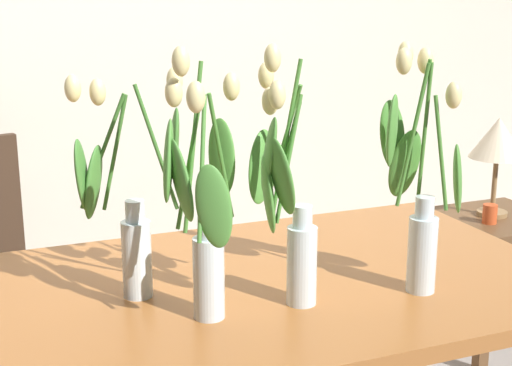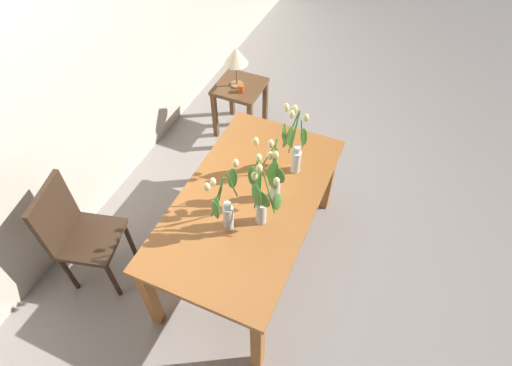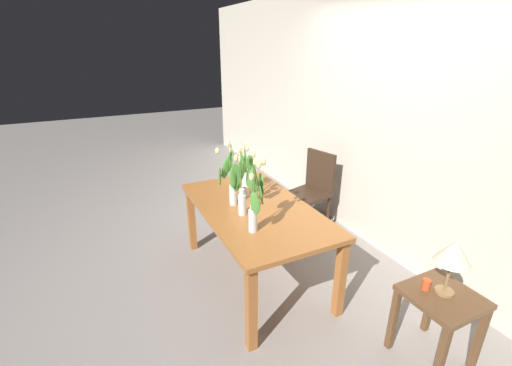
{
  "view_description": "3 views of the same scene",
  "coord_description": "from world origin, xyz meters",
  "px_view_note": "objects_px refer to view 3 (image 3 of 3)",
  "views": [
    {
      "loc": [
        -0.61,
        -1.57,
        1.43
      ],
      "look_at": [
        0.02,
        -0.03,
        1.0
      ],
      "focal_mm": 52.34,
      "sensor_mm": 36.0,
      "label": 1
    },
    {
      "loc": [
        -1.59,
        -0.75,
        2.93
      ],
      "look_at": [
        -0.03,
        -0.07,
        0.96
      ],
      "focal_mm": 29.24,
      "sensor_mm": 36.0,
      "label": 2
    },
    {
      "loc": [
        2.47,
        -1.2,
        2.08
      ],
      "look_at": [
        -0.01,
        0.01,
        0.96
      ],
      "focal_mm": 24.23,
      "sensor_mm": 36.0,
      "label": 3
    }
  ],
  "objects_px": {
    "tulip_vase_2": "(241,188)",
    "table_lamp": "(454,253)",
    "tulip_vase_1": "(245,175)",
    "tulip_vase_3": "(255,203)",
    "pillar_candle": "(426,284)",
    "side_table": "(440,309)",
    "tulip_vase_0": "(231,180)",
    "dining_chair": "(314,186)",
    "dining_table": "(255,216)"
  },
  "relations": [
    {
      "from": "tulip_vase_2",
      "to": "table_lamp",
      "type": "xyz_separation_m",
      "value": [
        1.31,
        0.88,
        -0.11
      ]
    },
    {
      "from": "tulip_vase_1",
      "to": "tulip_vase_2",
      "type": "relative_size",
      "value": 0.91
    },
    {
      "from": "tulip_vase_3",
      "to": "pillar_candle",
      "type": "height_order",
      "value": "tulip_vase_3"
    },
    {
      "from": "table_lamp",
      "to": "pillar_candle",
      "type": "height_order",
      "value": "table_lamp"
    },
    {
      "from": "side_table",
      "to": "pillar_candle",
      "type": "relative_size",
      "value": 7.33
    },
    {
      "from": "tulip_vase_0",
      "to": "dining_chair",
      "type": "xyz_separation_m",
      "value": [
        -0.44,
        1.21,
        -0.45
      ]
    },
    {
      "from": "table_lamp",
      "to": "pillar_candle",
      "type": "xyz_separation_m",
      "value": [
        -0.08,
        -0.08,
        -0.27
      ]
    },
    {
      "from": "side_table",
      "to": "table_lamp",
      "type": "bearing_deg",
      "value": 121.29
    },
    {
      "from": "tulip_vase_0",
      "to": "side_table",
      "type": "height_order",
      "value": "tulip_vase_0"
    },
    {
      "from": "tulip_vase_2",
      "to": "dining_table",
      "type": "bearing_deg",
      "value": 106.1
    },
    {
      "from": "tulip_vase_3",
      "to": "dining_chair",
      "type": "xyz_separation_m",
      "value": [
        -0.95,
        1.22,
        -0.45
      ]
    },
    {
      "from": "tulip_vase_0",
      "to": "tulip_vase_1",
      "type": "bearing_deg",
      "value": 121.36
    },
    {
      "from": "tulip_vase_0",
      "to": "tulip_vase_2",
      "type": "distance_m",
      "value": 0.19
    },
    {
      "from": "side_table",
      "to": "pillar_candle",
      "type": "bearing_deg",
      "value": -146.42
    },
    {
      "from": "tulip_vase_1",
      "to": "side_table",
      "type": "height_order",
      "value": "tulip_vase_1"
    },
    {
      "from": "pillar_candle",
      "to": "side_table",
      "type": "bearing_deg",
      "value": 33.58
    },
    {
      "from": "dining_chair",
      "to": "table_lamp",
      "type": "relative_size",
      "value": 2.34
    },
    {
      "from": "dining_chair",
      "to": "pillar_candle",
      "type": "height_order",
      "value": "dining_chair"
    },
    {
      "from": "tulip_vase_0",
      "to": "table_lamp",
      "type": "bearing_deg",
      "value": 30.58
    },
    {
      "from": "tulip_vase_0",
      "to": "tulip_vase_1",
      "type": "relative_size",
      "value": 1.11
    },
    {
      "from": "tulip_vase_0",
      "to": "tulip_vase_2",
      "type": "xyz_separation_m",
      "value": [
        0.19,
        0.01,
        -0.01
      ]
    },
    {
      "from": "tulip_vase_3",
      "to": "table_lamp",
      "type": "height_order",
      "value": "tulip_vase_3"
    },
    {
      "from": "tulip_vase_2",
      "to": "pillar_candle",
      "type": "xyz_separation_m",
      "value": [
        1.23,
        0.8,
        -0.38
      ]
    },
    {
      "from": "tulip_vase_2",
      "to": "side_table",
      "type": "relative_size",
      "value": 1.06
    },
    {
      "from": "tulip_vase_0",
      "to": "pillar_candle",
      "type": "xyz_separation_m",
      "value": [
        1.43,
        0.81,
        -0.38
      ]
    },
    {
      "from": "tulip_vase_3",
      "to": "table_lamp",
      "type": "distance_m",
      "value": 1.35
    },
    {
      "from": "dining_table",
      "to": "pillar_candle",
      "type": "distance_m",
      "value": 1.44
    },
    {
      "from": "dining_chair",
      "to": "pillar_candle",
      "type": "relative_size",
      "value": 12.4
    },
    {
      "from": "tulip_vase_0",
      "to": "side_table",
      "type": "relative_size",
      "value": 1.06
    },
    {
      "from": "dining_table",
      "to": "dining_chair",
      "type": "relative_size",
      "value": 1.72
    },
    {
      "from": "tulip_vase_2",
      "to": "tulip_vase_3",
      "type": "xyz_separation_m",
      "value": [
        0.32,
        -0.03,
        0.01
      ]
    },
    {
      "from": "dining_chair",
      "to": "pillar_candle",
      "type": "distance_m",
      "value": 1.91
    },
    {
      "from": "dining_table",
      "to": "pillar_candle",
      "type": "bearing_deg",
      "value": 27.01
    },
    {
      "from": "dining_chair",
      "to": "side_table",
      "type": "bearing_deg",
      "value": -9.73
    },
    {
      "from": "tulip_vase_2",
      "to": "table_lamp",
      "type": "bearing_deg",
      "value": 33.93
    },
    {
      "from": "side_table",
      "to": "table_lamp",
      "type": "height_order",
      "value": "table_lamp"
    },
    {
      "from": "tulip_vase_2",
      "to": "dining_chair",
      "type": "distance_m",
      "value": 1.42
    },
    {
      "from": "dining_chair",
      "to": "pillar_candle",
      "type": "xyz_separation_m",
      "value": [
        1.86,
        -0.4,
        0.06
      ]
    },
    {
      "from": "side_table",
      "to": "table_lamp",
      "type": "relative_size",
      "value": 1.38
    },
    {
      "from": "tulip_vase_1",
      "to": "table_lamp",
      "type": "relative_size",
      "value": 1.32
    },
    {
      "from": "tulip_vase_1",
      "to": "pillar_candle",
      "type": "relative_size",
      "value": 7.02
    },
    {
      "from": "tulip_vase_0",
      "to": "tulip_vase_1",
      "type": "distance_m",
      "value": 0.22
    },
    {
      "from": "side_table",
      "to": "table_lamp",
      "type": "distance_m",
      "value": 0.42
    },
    {
      "from": "dining_table",
      "to": "tulip_vase_2",
      "type": "relative_size",
      "value": 2.75
    },
    {
      "from": "tulip_vase_1",
      "to": "table_lamp",
      "type": "distance_m",
      "value": 1.77
    },
    {
      "from": "dining_chair",
      "to": "table_lamp",
      "type": "distance_m",
      "value": 2.0
    },
    {
      "from": "tulip_vase_1",
      "to": "side_table",
      "type": "bearing_deg",
      "value": 22.65
    },
    {
      "from": "side_table",
      "to": "dining_table",
      "type": "bearing_deg",
      "value": -152.53
    },
    {
      "from": "dining_table",
      "to": "tulip_vase_3",
      "type": "height_order",
      "value": "tulip_vase_3"
    },
    {
      "from": "pillar_candle",
      "to": "tulip_vase_0",
      "type": "bearing_deg",
      "value": -150.43
    }
  ]
}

